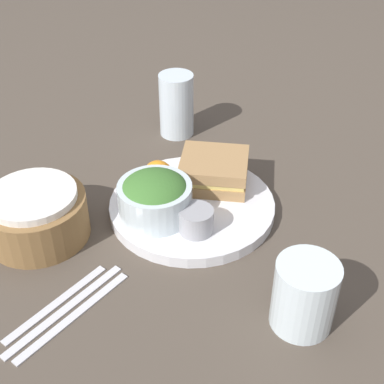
{
  "coord_description": "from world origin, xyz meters",
  "views": [
    {
      "loc": [
        -0.64,
        -0.3,
        0.57
      ],
      "look_at": [
        0.0,
        0.0,
        0.04
      ],
      "focal_mm": 50.0,
      "sensor_mm": 36.0,
      "label": 1
    }
  ],
  "objects": [
    {
      "name": "drink_glass",
      "position": [
        0.22,
        0.14,
        0.06
      ],
      "size": [
        0.07,
        0.07,
        0.13
      ],
      "primitive_type": "cylinder",
      "color": "silver",
      "rests_on": "ground_plane"
    },
    {
      "name": "bread_basket",
      "position": [
        -0.16,
        0.19,
        0.04
      ],
      "size": [
        0.16,
        0.16,
        0.08
      ],
      "color": "olive",
      "rests_on": "ground_plane"
    },
    {
      "name": "salad_bowl",
      "position": [
        -0.06,
        0.04,
        0.06
      ],
      "size": [
        0.12,
        0.12,
        0.07
      ],
      "color": "silver",
      "rests_on": "plate"
    },
    {
      "name": "plate",
      "position": [
        0.0,
        0.0,
        0.01
      ],
      "size": [
        0.28,
        0.28,
        0.02
      ],
      "primitive_type": "cylinder",
      "color": "silver",
      "rests_on": "ground_plane"
    },
    {
      "name": "sandwich",
      "position": [
        0.07,
        -0.01,
        0.04
      ],
      "size": [
        0.14,
        0.14,
        0.05
      ],
      "color": "#A37A4C",
      "rests_on": "plate"
    },
    {
      "name": "ground_plane",
      "position": [
        0.0,
        0.0,
        0.0
      ],
      "size": [
        4.0,
        4.0,
        0.0
      ],
      "primitive_type": "plane",
      "color": "#4C4238"
    },
    {
      "name": "dressing_cup",
      "position": [
        -0.06,
        -0.04,
        0.04
      ],
      "size": [
        0.05,
        0.05,
        0.04
      ],
      "primitive_type": "cylinder",
      "color": "#99999E",
      "rests_on": "plate"
    },
    {
      "name": "knife",
      "position": [
        -0.27,
        0.06,
        0.0
      ],
      "size": [
        0.2,
        0.06,
        0.01
      ],
      "primitive_type": "cube",
      "rotation": [
        0.0,
        0.0,
        2.91
      ],
      "color": "silver",
      "rests_on": "ground_plane"
    },
    {
      "name": "water_glass",
      "position": [
        -0.15,
        -0.23,
        0.05
      ],
      "size": [
        0.08,
        0.08,
        0.1
      ],
      "primitive_type": "cylinder",
      "color": "silver",
      "rests_on": "ground_plane"
    },
    {
      "name": "fork",
      "position": [
        -0.28,
        0.05,
        0.0
      ],
      "size": [
        0.19,
        0.06,
        0.01
      ],
      "primitive_type": "cube",
      "rotation": [
        0.0,
        0.0,
        2.91
      ],
      "color": "silver",
      "rests_on": "ground_plane"
    },
    {
      "name": "spoon",
      "position": [
        -0.27,
        0.08,
        0.0
      ],
      "size": [
        0.17,
        0.05,
        0.01
      ],
      "primitive_type": "cube",
      "rotation": [
        0.0,
        0.0,
        2.91
      ],
      "color": "silver",
      "rests_on": "ground_plane"
    },
    {
      "name": "orange_wedge",
      "position": [
        0.01,
        0.07,
        0.04
      ],
      "size": [
        0.05,
        0.05,
        0.05
      ],
      "primitive_type": "sphere",
      "color": "orange",
      "rests_on": "plate"
    }
  ]
}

